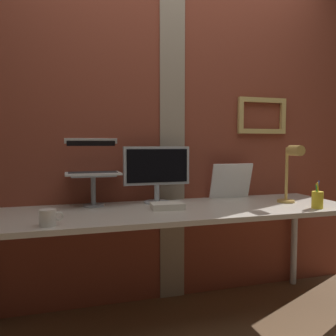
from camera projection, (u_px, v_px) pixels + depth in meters
ground_plane at (185, 319)px, 2.23m from camera, size 6.00×6.00×0.00m
brick_wall_back at (168, 118)px, 2.53m from camera, size 3.06×0.16×2.67m
desk at (173, 218)px, 2.16m from camera, size 2.38×0.70×0.73m
monitor at (157, 169)px, 2.35m from camera, size 0.46×0.18×0.39m
laptop_stand at (93, 185)px, 2.23m from camera, size 0.28×0.22×0.21m
laptop at (92, 164)px, 2.29m from camera, size 0.35×0.29×0.24m
whiteboard_panel at (231, 181)px, 2.56m from camera, size 0.32×0.09×0.26m
desk_lamp at (292, 167)px, 2.33m from camera, size 0.12×0.20×0.40m
pen_cup at (317, 200)px, 2.16m from camera, size 0.07×0.07×0.18m
coffee_mug at (48, 217)px, 1.70m from camera, size 0.12×0.08×0.08m
paper_clutter_stack at (167, 206)px, 2.14m from camera, size 0.21×0.15×0.04m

